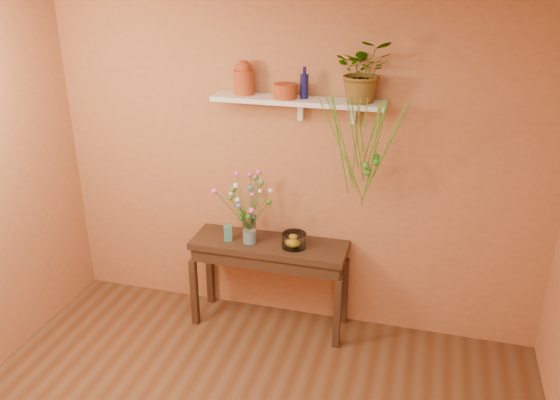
% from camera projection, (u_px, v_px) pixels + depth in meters
% --- Properties ---
extents(room, '(4.04, 4.04, 2.70)m').
position_uv_depth(room, '(196.00, 300.00, 2.79)').
color(room, brown).
rests_on(room, ground).
extents(sideboard, '(1.27, 0.41, 0.77)m').
position_uv_depth(sideboard, '(269.00, 255.00, 4.68)').
color(sideboard, '#3E2619').
rests_on(sideboard, ground).
extents(wall_shelf, '(1.30, 0.24, 0.19)m').
position_uv_depth(wall_shelf, '(300.00, 101.00, 4.22)').
color(wall_shelf, white).
rests_on(wall_shelf, room).
extents(terracotta_jug, '(0.15, 0.15, 0.25)m').
position_uv_depth(terracotta_jug, '(244.00, 78.00, 4.29)').
color(terracotta_jug, '#B73A1D').
rests_on(terracotta_jug, wall_shelf).
extents(terracotta_pot, '(0.19, 0.19, 0.11)m').
position_uv_depth(terracotta_pot, '(285.00, 91.00, 4.20)').
color(terracotta_pot, '#B73A1D').
rests_on(terracotta_pot, wall_shelf).
extents(blue_bottle, '(0.08, 0.08, 0.23)m').
position_uv_depth(blue_bottle, '(304.00, 86.00, 4.18)').
color(blue_bottle, '#121142').
rests_on(blue_bottle, wall_shelf).
extents(spider_plant, '(0.46, 0.42, 0.44)m').
position_uv_depth(spider_plant, '(364.00, 71.00, 4.03)').
color(spider_plant, '#34791A').
rests_on(spider_plant, wall_shelf).
extents(plant_fronds, '(0.62, 0.38, 0.86)m').
position_uv_depth(plant_fronds, '(365.00, 152.00, 4.08)').
color(plant_fronds, '#34791A').
rests_on(plant_fronds, wall_shelf).
extents(glass_vase, '(0.11, 0.11, 0.23)m').
position_uv_depth(glass_vase, '(250.00, 231.00, 4.60)').
color(glass_vase, white).
rests_on(glass_vase, sideboard).
extents(bouquet, '(0.45, 0.48, 0.48)m').
position_uv_depth(bouquet, '(246.00, 197.00, 4.49)').
color(bouquet, '#386B28').
rests_on(bouquet, glass_vase).
extents(glass_bowl, '(0.19, 0.19, 0.12)m').
position_uv_depth(glass_bowl, '(294.00, 241.00, 4.54)').
color(glass_bowl, white).
rests_on(glass_bowl, sideboard).
extents(lemon, '(0.07, 0.07, 0.07)m').
position_uv_depth(lemon, '(293.00, 242.00, 4.55)').
color(lemon, yellow).
rests_on(lemon, glass_bowl).
extents(carton, '(0.08, 0.07, 0.13)m').
position_uv_depth(carton, '(228.00, 233.00, 4.64)').
color(carton, '#2F668A').
rests_on(carton, sideboard).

